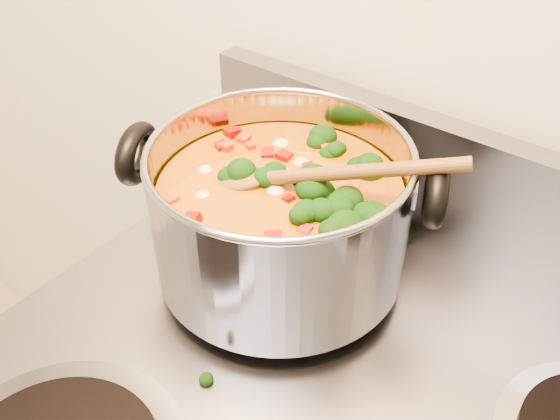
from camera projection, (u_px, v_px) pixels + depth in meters
name	position (u px, v px, depth m)	size (l,w,h in m)	color
stockpot	(280.00, 213.00, 0.64)	(0.32, 0.26, 0.16)	#9D9DA4
wooden_spoon	(291.00, 177.00, 0.60)	(0.25, 0.12, 0.08)	brown
cooktop_crumbs	(297.00, 271.00, 0.69)	(0.38, 0.22, 0.01)	black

